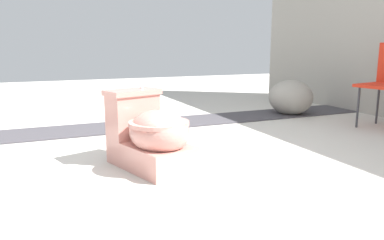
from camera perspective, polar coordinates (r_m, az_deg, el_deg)
ground_plane at (r=2.52m, az=-4.32°, el=-7.32°), size 14.00×14.00×0.00m
gravel_strip at (r=3.94m, az=-3.88°, el=-0.46°), size 0.56×8.00×0.01m
toilet at (r=2.49m, az=-6.31°, el=-2.33°), size 0.71×0.54×0.52m
boulder_near at (r=4.56m, az=14.79°, el=3.34°), size 0.68×0.67×0.41m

